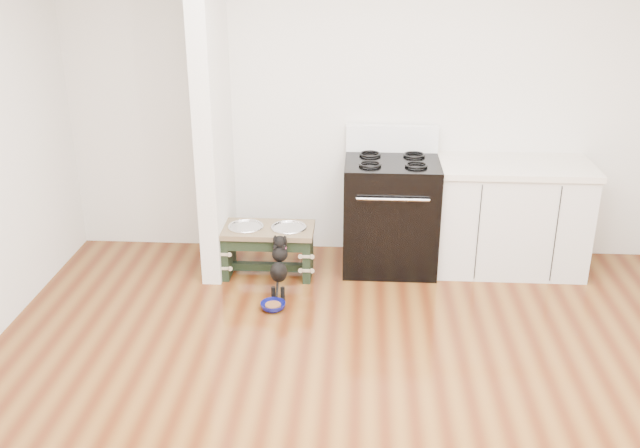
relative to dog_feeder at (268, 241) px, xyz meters
The scene contains 8 objects.
ground 2.08m from the dog_feeder, 68.80° to the right, with size 5.00×5.00×0.00m, color #4F220E.
room_shell 2.45m from the dog_feeder, 68.80° to the right, with size 5.00×5.00×5.00m.
partition_wall 1.16m from the dog_feeder, 157.33° to the left, with size 0.15×0.80×2.70m, color silver.
oven_range 1.04m from the dog_feeder, 13.48° to the left, with size 0.76×0.69×1.14m.
cabinet_run 2.00m from the dog_feeder, ahead, with size 1.24×0.64×0.91m.
dog_feeder is the anchor object (origin of this frame).
puppy 0.37m from the dog_feeder, 68.85° to the right, with size 0.13×0.39×0.46m.
floor_bowl 0.67m from the dog_feeder, 79.41° to the right, with size 0.22×0.22×0.06m.
Camera 1 is at (0.01, -3.34, 2.61)m, focal length 40.00 mm.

